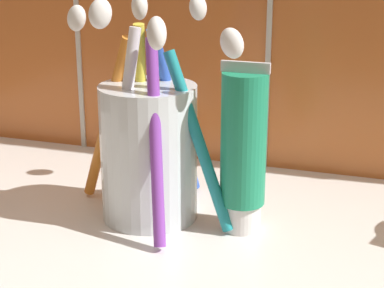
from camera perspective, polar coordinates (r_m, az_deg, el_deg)
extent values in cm
cube|color=silver|center=(47.91, -1.00, -10.59)|extent=(79.54, 39.95, 2.00)
cylinder|color=silver|center=(51.11, -3.85, -0.77)|extent=(7.73, 7.73, 10.92)
cylinder|color=teal|center=(48.50, 0.21, 0.23)|extent=(6.12, 2.12, 13.70)
ellipsoid|color=white|center=(45.27, 3.57, 8.94)|extent=(2.59, 1.76, 2.66)
cylinder|color=blue|center=(53.11, -1.50, 2.65)|extent=(2.83, 6.45, 15.11)
ellipsoid|color=white|center=(54.03, 0.54, 12.04)|extent=(1.96, 2.65, 2.66)
cylinder|color=yellow|center=(52.36, -4.50, 2.54)|extent=(1.89, 3.16, 15.22)
ellipsoid|color=white|center=(51.91, -4.68, 12.12)|extent=(1.90, 2.31, 2.42)
cylinder|color=orange|center=(53.23, -7.55, 2.13)|extent=(6.01, 2.82, 14.39)
ellipsoid|color=white|center=(53.71, -10.23, 10.95)|extent=(2.64, 1.99, 2.65)
cylinder|color=white|center=(49.41, -6.15, 1.52)|extent=(3.13, 2.77, 15.24)
ellipsoid|color=white|center=(47.32, -8.16, 11.40)|extent=(2.38, 2.28, 2.44)
cylinder|color=purple|center=(46.60, -3.25, 0.15)|extent=(3.20, 5.30, 14.77)
ellipsoid|color=white|center=(42.10, -3.16, 9.81)|extent=(2.17, 2.62, 2.61)
cylinder|color=white|center=(50.53, 4.43, -6.33)|extent=(2.96, 2.96, 2.24)
cylinder|color=#1E8C60|center=(48.26, 4.61, 0.40)|extent=(3.48, 3.48, 10.22)
cube|color=silver|center=(46.85, 4.78, 6.83)|extent=(3.65, 0.36, 0.80)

